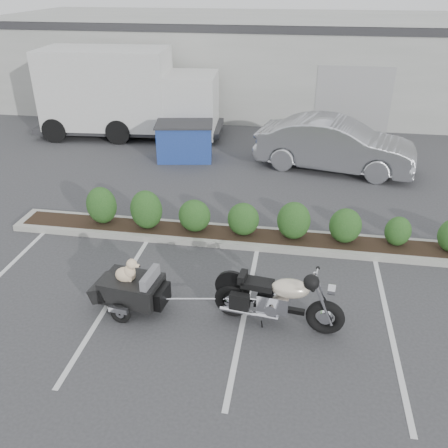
% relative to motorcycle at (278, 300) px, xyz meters
% --- Properties ---
extents(ground, '(90.00, 90.00, 0.00)m').
position_rel_motorcycle_xyz_m(ground, '(-1.82, 0.84, -0.56)').
color(ground, '#38383A').
rests_on(ground, ground).
extents(planter_kerb, '(12.00, 1.00, 0.15)m').
position_rel_motorcycle_xyz_m(planter_kerb, '(-0.82, 3.04, -0.48)').
color(planter_kerb, '#9E9E93').
rests_on(planter_kerb, ground).
extents(building, '(26.00, 10.00, 4.00)m').
position_rel_motorcycle_xyz_m(building, '(-1.82, 17.84, 1.44)').
color(building, '#9EA099').
rests_on(building, ground).
extents(motorcycle, '(2.43, 0.90, 1.39)m').
position_rel_motorcycle_xyz_m(motorcycle, '(0.00, 0.00, 0.00)').
color(motorcycle, black).
rests_on(motorcycle, ground).
extents(pet_trailer, '(1.96, 1.10, 1.15)m').
position_rel_motorcycle_xyz_m(pet_trailer, '(-2.78, 0.03, -0.07)').
color(pet_trailer, black).
rests_on(pet_trailer, ground).
extents(sedan, '(5.36, 2.79, 1.68)m').
position_rel_motorcycle_xyz_m(sedan, '(1.33, 8.27, 0.28)').
color(sedan, '#ACADB3').
rests_on(sedan, ground).
extents(dumpster, '(2.14, 1.64, 1.28)m').
position_rel_motorcycle_xyz_m(dumpster, '(-3.76, 8.44, 0.09)').
color(dumpster, navy).
rests_on(dumpster, ground).
extents(delivery_truck, '(7.42, 3.04, 3.32)m').
position_rel_motorcycle_xyz_m(delivery_truck, '(-6.57, 10.81, 1.04)').
color(delivery_truck, silver).
rests_on(delivery_truck, ground).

